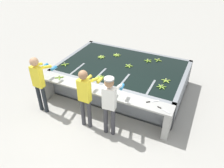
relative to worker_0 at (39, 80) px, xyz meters
The scene contains 18 objects.
ground_plane 1.94m from the worker_0, 11.57° to the left, with size 80.00×80.00×0.00m, color #A3A099.
wash_tank 2.71m from the worker_0, 52.89° to the left, with size 4.03×2.69×0.85m.
work_ledge 1.75m from the worker_0, 19.09° to the left, with size 4.03×0.45×0.85m.
worker_0 is the anchor object (origin of this frame).
worker_1 1.48m from the worker_0, ahead, with size 0.40×0.72×1.72m.
worker_2 2.15m from the worker_0, ahead, with size 0.45×0.74×1.69m.
banana_bunch_floating_0 1.34m from the worker_0, 95.28° to the left, with size 0.23×0.23×0.08m.
banana_bunch_floating_1 3.89m from the worker_0, 49.37° to the left, with size 0.28×0.28×0.08m.
banana_bunch_floating_2 2.93m from the worker_0, 67.74° to the left, with size 0.28×0.28×0.08m.
banana_bunch_floating_3 3.56m from the worker_0, 50.88° to the left, with size 0.28×0.27×0.08m.
banana_bunch_floating_4 1.72m from the worker_0, 40.70° to the left, with size 0.27×0.28×0.08m.
banana_bunch_floating_5 2.43m from the worker_0, 73.48° to the left, with size 0.28×0.28×0.08m.
banana_bunch_floating_6 3.38m from the worker_0, 24.68° to the left, with size 0.27×0.28×0.08m.
banana_bunch_floating_7 2.80m from the worker_0, 50.04° to the left, with size 0.28×0.26×0.08m.
banana_bunch_floating_8 3.58m from the worker_0, 29.83° to the left, with size 0.27×0.28×0.08m.
banana_bunch_ledge_0 0.65m from the worker_0, 69.83° to the left, with size 0.24×0.24×0.08m.
knife_0 3.36m from the worker_0, ahead, with size 0.34×0.14×0.02m.
knife_1 3.07m from the worker_0, 12.19° to the left, with size 0.29×0.24×0.02m.
Camera 1 is at (2.41, -4.01, 4.23)m, focal length 35.00 mm.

